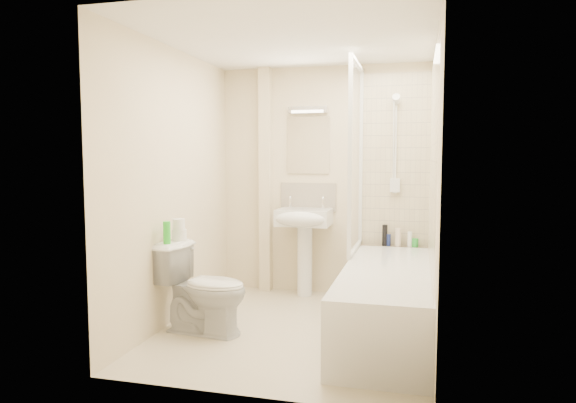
# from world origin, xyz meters

# --- Properties ---
(floor) EXTENTS (2.50, 2.50, 0.00)m
(floor) POSITION_xyz_m (0.00, 0.00, 0.00)
(floor) COLOR beige
(floor) RESTS_ON ground
(wall_back) EXTENTS (2.20, 0.02, 2.40)m
(wall_back) POSITION_xyz_m (0.00, 1.25, 1.20)
(wall_back) COLOR beige
(wall_back) RESTS_ON ground
(wall_left) EXTENTS (0.02, 2.50, 2.40)m
(wall_left) POSITION_xyz_m (-1.10, 0.00, 1.20)
(wall_left) COLOR beige
(wall_left) RESTS_ON ground
(wall_right) EXTENTS (0.02, 2.50, 2.40)m
(wall_right) POSITION_xyz_m (1.10, 0.00, 1.20)
(wall_right) COLOR beige
(wall_right) RESTS_ON ground
(ceiling) EXTENTS (2.20, 2.50, 0.02)m
(ceiling) POSITION_xyz_m (0.00, 0.00, 2.40)
(ceiling) COLOR white
(ceiling) RESTS_ON wall_back
(tile_back) EXTENTS (0.70, 0.01, 1.75)m
(tile_back) POSITION_xyz_m (0.75, 1.24, 1.42)
(tile_back) COLOR beige
(tile_back) RESTS_ON wall_back
(tile_right) EXTENTS (0.01, 2.10, 1.75)m
(tile_right) POSITION_xyz_m (1.09, 0.07, 1.42)
(tile_right) COLOR beige
(tile_right) RESTS_ON wall_right
(pipe_boxing) EXTENTS (0.12, 0.12, 2.40)m
(pipe_boxing) POSITION_xyz_m (-0.62, 1.19, 1.20)
(pipe_boxing) COLOR beige
(pipe_boxing) RESTS_ON ground
(splashback) EXTENTS (0.60, 0.02, 0.30)m
(splashback) POSITION_xyz_m (-0.16, 1.24, 1.03)
(splashback) COLOR beige
(splashback) RESTS_ON wall_back
(mirror) EXTENTS (0.46, 0.01, 0.60)m
(mirror) POSITION_xyz_m (-0.16, 1.24, 1.58)
(mirror) COLOR white
(mirror) RESTS_ON wall_back
(strip_light) EXTENTS (0.42, 0.07, 0.07)m
(strip_light) POSITION_xyz_m (-0.16, 1.22, 1.95)
(strip_light) COLOR silver
(strip_light) RESTS_ON wall_back
(bathtub) EXTENTS (0.70, 2.10, 0.55)m
(bathtub) POSITION_xyz_m (0.75, 0.07, 0.29)
(bathtub) COLOR white
(bathtub) RESTS_ON ground
(shower_screen) EXTENTS (0.04, 0.92, 1.80)m
(shower_screen) POSITION_xyz_m (0.40, 0.80, 1.45)
(shower_screen) COLOR white
(shower_screen) RESTS_ON bathtub
(shower_fixture) EXTENTS (0.10, 0.16, 0.99)m
(shower_fixture) POSITION_xyz_m (0.75, 1.19, 1.55)
(shower_fixture) COLOR silver
(shower_fixture) RESTS_ON wall_back
(pedestal_sink) EXTENTS (0.54, 0.49, 1.05)m
(pedestal_sink) POSITION_xyz_m (-0.16, 1.01, 0.73)
(pedestal_sink) COLOR white
(pedestal_sink) RESTS_ON ground
(bottle_black_b) EXTENTS (0.05, 0.05, 0.22)m
(bottle_black_b) POSITION_xyz_m (0.66, 1.16, 0.66)
(bottle_black_b) COLOR black
(bottle_black_b) RESTS_ON bathtub
(bottle_blue) EXTENTS (0.04, 0.04, 0.12)m
(bottle_blue) POSITION_xyz_m (0.70, 1.16, 0.61)
(bottle_blue) COLOR navy
(bottle_blue) RESTS_ON bathtub
(bottle_cream) EXTENTS (0.06, 0.06, 0.18)m
(bottle_cream) POSITION_xyz_m (0.79, 1.16, 0.64)
(bottle_cream) COLOR beige
(bottle_cream) RESTS_ON bathtub
(bottle_white_b) EXTENTS (0.05, 0.05, 0.15)m
(bottle_white_b) POSITION_xyz_m (0.91, 1.16, 0.63)
(bottle_white_b) COLOR white
(bottle_white_b) RESTS_ON bathtub
(bottle_green) EXTENTS (0.06, 0.06, 0.09)m
(bottle_green) POSITION_xyz_m (0.96, 1.16, 0.59)
(bottle_green) COLOR green
(bottle_green) RESTS_ON bathtub
(toilet) EXTENTS (0.58, 0.83, 0.75)m
(toilet) POSITION_xyz_m (-0.72, -0.25, 0.37)
(toilet) COLOR white
(toilet) RESTS_ON ground
(toilet_roll_lower) EXTENTS (0.12, 0.12, 0.09)m
(toilet_roll_lower) POSITION_xyz_m (-0.98, -0.15, 0.80)
(toilet_roll_lower) COLOR white
(toilet_roll_lower) RESTS_ON toilet
(toilet_roll_upper) EXTENTS (0.10, 0.10, 0.09)m
(toilet_roll_upper) POSITION_xyz_m (-0.97, -0.18, 0.89)
(toilet_roll_upper) COLOR white
(toilet_roll_upper) RESTS_ON toilet_roll_lower
(green_bottle) EXTENTS (0.06, 0.06, 0.18)m
(green_bottle) POSITION_xyz_m (-1.00, -0.34, 0.84)
(green_bottle) COLOR green
(green_bottle) RESTS_ON toilet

